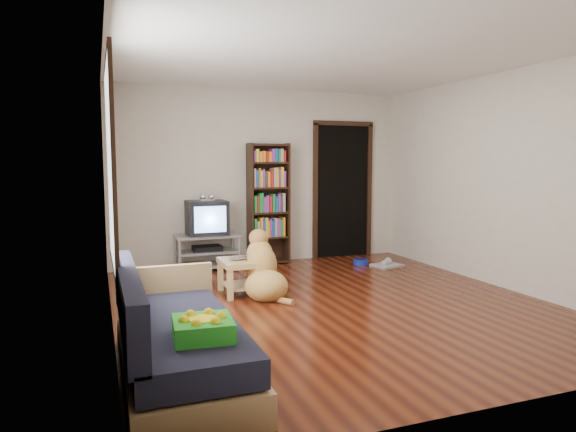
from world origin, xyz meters
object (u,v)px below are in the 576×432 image
object	(u,v)px
coffee_table	(245,270)
grey_rag	(387,265)
laptop	(245,259)
crt_tv	(206,217)
green_cushion	(203,329)
sofa	(175,343)
dog_bowl	(361,262)
bookshelf	(268,197)
tv_stand	(207,250)
dog	(263,272)

from	to	relation	value
coffee_table	grey_rag	bearing A→B (deg)	18.00
laptop	coffee_table	size ratio (longest dim) A/B	0.60
crt_tv	coffee_table	bearing A→B (deg)	-85.14
green_cushion	crt_tv	size ratio (longest dim) A/B	0.63
laptop	sofa	distance (m)	2.37
dog_bowl	bookshelf	size ratio (longest dim) A/B	0.12
tv_stand	green_cushion	bearing A→B (deg)	-101.88
crt_tv	sofa	bearing A→B (deg)	-104.93
laptop	dog	bearing A→B (deg)	-59.74
green_cushion	grey_rag	size ratio (longest dim) A/B	0.92
dog	tv_stand	bearing A→B (deg)	99.83
laptop	crt_tv	distance (m)	1.60
dog_bowl	grey_rag	xyz separation A→B (m)	(0.30, -0.25, -0.03)
tv_stand	dog	bearing A→B (deg)	-80.17
laptop	coffee_table	xyz separation A→B (m)	(0.00, 0.03, -0.13)
tv_stand	sofa	xyz separation A→B (m)	(-0.97, -3.63, -0.01)
green_cushion	bookshelf	distance (m)	4.54
green_cushion	coffee_table	distance (m)	2.72
green_cushion	grey_rag	distance (m)	4.73
laptop	bookshelf	bearing A→B (deg)	47.73
grey_rag	dog	bearing A→B (deg)	-156.51
laptop	bookshelf	size ratio (longest dim) A/B	0.18
green_cushion	grey_rag	xyz separation A→B (m)	(3.35, 3.30, -0.47)
dog_bowl	dog	world-z (taller)	dog
laptop	sofa	size ratio (longest dim) A/B	0.18
dog_bowl	coffee_table	xyz separation A→B (m)	(-2.07, -1.02, 0.24)
green_cushion	dog	distance (m)	2.61
crt_tv	green_cushion	bearing A→B (deg)	-101.82
crt_tv	dog	bearing A→B (deg)	-80.30
grey_rag	dog_bowl	bearing A→B (deg)	140.19
crt_tv	bookshelf	xyz separation A→B (m)	(0.95, 0.07, 0.26)
coffee_table	sofa	bearing A→B (deg)	-117.53
green_cushion	laptop	world-z (taller)	green_cushion
dog	dog_bowl	bearing A→B (deg)	32.36
tv_stand	bookshelf	bearing A→B (deg)	5.63
sofa	coffee_table	xyz separation A→B (m)	(1.10, 2.12, 0.02)
grey_rag	sofa	world-z (taller)	sofa
coffee_table	green_cushion	bearing A→B (deg)	-111.21
crt_tv	sofa	size ratio (longest dim) A/B	0.32
bookshelf	coffee_table	distance (m)	1.94
sofa	laptop	bearing A→B (deg)	62.13
green_cushion	dog	size ratio (longest dim) A/B	0.39
bookshelf	dog	size ratio (longest dim) A/B	1.90
crt_tv	coffee_table	size ratio (longest dim) A/B	1.05
grey_rag	coffee_table	size ratio (longest dim) A/B	0.73
grey_rag	crt_tv	bearing A→B (deg)	163.06
sofa	bookshelf	bearing A→B (deg)	62.68
green_cushion	laptop	distance (m)	2.68
sofa	dog	world-z (taller)	sofa
grey_rag	sofa	bearing A→B (deg)	-140.28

